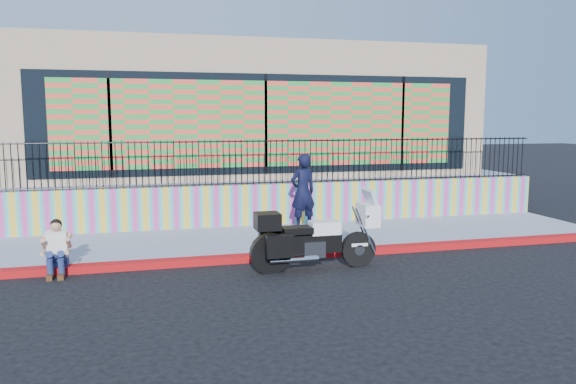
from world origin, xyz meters
name	(u,v)px	position (x,y,z in m)	size (l,w,h in m)	color
ground	(307,258)	(0.00, 0.00, 0.00)	(90.00, 90.00, 0.00)	black
red_curb	(307,254)	(0.00, 0.00, 0.07)	(16.00, 0.30, 0.15)	#A10B0B
sidewalk	(288,239)	(0.00, 1.65, 0.07)	(16.00, 3.00, 0.15)	#888DA3
mural_wall	(273,204)	(0.00, 3.25, 0.70)	(16.00, 0.20, 1.10)	#D9399A
metal_fence	(273,162)	(0.00, 3.25, 1.85)	(15.80, 0.04, 1.20)	black
elevated_platform	(241,185)	(0.00, 8.35, 0.62)	(16.00, 10.00, 1.25)	#888DA3
storefront_building	(241,111)	(0.00, 8.13, 3.25)	(14.00, 8.06, 4.00)	tan
police_motorcycle	(313,237)	(-0.16, -0.95, 0.67)	(2.57, 0.85, 1.60)	black
police_officer	(303,192)	(0.57, 2.28, 1.14)	(0.72, 0.47, 1.97)	black
seated_man	(57,253)	(-5.06, -0.13, 0.45)	(0.54, 0.71, 1.06)	navy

